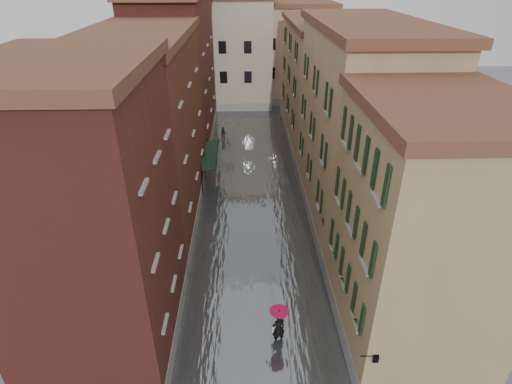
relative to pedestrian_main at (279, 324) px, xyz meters
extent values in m
plane|color=#565658|center=(-0.93, 2.59, -1.24)|extent=(120.00, 120.00, 0.00)
cube|color=#515659|center=(-0.93, 15.59, -1.14)|extent=(10.00, 60.00, 0.20)
cube|color=maroon|center=(-7.93, 0.59, 5.26)|extent=(6.00, 8.00, 13.00)
cube|color=brown|center=(-7.93, 11.59, 5.01)|extent=(6.00, 14.00, 12.50)
cube|color=maroon|center=(-7.93, 26.59, 5.76)|extent=(6.00, 16.00, 14.00)
cube|color=olive|center=(6.07, 0.59, 4.51)|extent=(6.00, 8.00, 11.50)
cube|color=tan|center=(6.07, 11.59, 5.26)|extent=(6.00, 14.00, 13.00)
cube|color=olive|center=(6.07, 26.59, 4.51)|extent=(6.00, 16.00, 11.50)
cube|color=#B3A88E|center=(-3.93, 40.59, 5.26)|extent=(12.00, 9.00, 13.00)
cube|color=#CDA290|center=(5.07, 42.59, 4.76)|extent=(10.00, 9.00, 12.00)
cube|color=black|center=(-4.38, 15.68, 1.31)|extent=(1.09, 2.71, 0.31)
cylinder|color=black|center=(-4.88, 14.33, 0.16)|extent=(0.06, 0.06, 2.80)
cylinder|color=black|center=(-4.88, 17.04, 0.16)|extent=(0.06, 0.06, 2.80)
cube|color=black|center=(-4.38, 18.52, 1.31)|extent=(1.09, 3.33, 0.31)
cylinder|color=black|center=(-4.88, 16.86, 0.16)|extent=(0.06, 0.06, 2.80)
cylinder|color=black|center=(-4.88, 20.19, 0.16)|extent=(0.06, 0.06, 2.80)
cylinder|color=black|center=(3.12, -3.41, 1.86)|extent=(0.60, 0.05, 0.05)
cube|color=black|center=(3.42, -3.41, 1.76)|extent=(0.22, 0.22, 0.35)
cube|color=beige|center=(3.42, -3.41, 1.76)|extent=(0.14, 0.14, 0.24)
cube|color=brown|center=(3.19, -1.74, 1.91)|extent=(0.22, 0.85, 0.18)
imported|color=#265926|center=(3.19, -1.74, 2.33)|extent=(0.59, 0.51, 0.66)
cube|color=brown|center=(3.19, 0.78, 1.91)|extent=(0.22, 0.85, 0.18)
imported|color=#265926|center=(3.19, 0.78, 2.33)|extent=(0.59, 0.51, 0.66)
cube|color=brown|center=(3.19, 2.75, 1.91)|extent=(0.22, 0.85, 0.18)
imported|color=#265926|center=(3.19, 2.75, 2.33)|extent=(0.59, 0.51, 0.66)
cube|color=brown|center=(3.19, 5.84, 1.91)|extent=(0.22, 0.85, 0.18)
imported|color=#265926|center=(3.19, 5.84, 2.33)|extent=(0.59, 0.51, 0.66)
imported|color=black|center=(0.00, 0.00, -0.35)|extent=(0.75, 0.60, 1.78)
cube|color=beige|center=(-0.28, 0.05, -0.29)|extent=(0.08, 0.30, 0.38)
cylinder|color=black|center=(0.00, 0.00, 0.11)|extent=(0.02, 0.02, 1.00)
cone|color=#B40C3E|center=(0.00, 0.00, 0.68)|extent=(0.95, 0.95, 0.28)
imported|color=black|center=(-3.69, 26.52, -0.48)|extent=(0.82, 0.68, 1.51)
camera|label=1|loc=(-1.51, -13.56, 14.85)|focal=28.00mm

